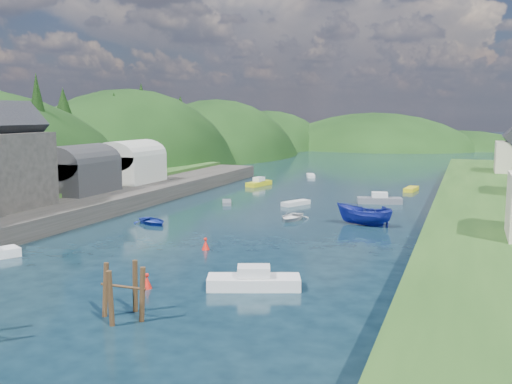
% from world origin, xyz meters
% --- Properties ---
extents(ground, '(600.00, 600.00, 0.00)m').
position_xyz_m(ground, '(0.00, 50.00, 0.00)').
color(ground, black).
rests_on(ground, ground).
extents(hillside_left, '(44.00, 245.56, 52.00)m').
position_xyz_m(hillside_left, '(-45.00, 75.00, -8.03)').
color(hillside_left, black).
rests_on(hillside_left, ground).
extents(far_hills, '(103.00, 68.00, 44.00)m').
position_xyz_m(far_hills, '(1.22, 174.01, -10.80)').
color(far_hills, black).
rests_on(far_hills, ground).
extents(hill_trees, '(92.27, 147.10, 12.78)m').
position_xyz_m(hill_trees, '(0.61, 65.54, 11.14)').
color(hill_trees, black).
rests_on(hill_trees, ground).
extents(quay_left, '(12.00, 110.00, 2.00)m').
position_xyz_m(quay_left, '(-24.00, 20.00, 1.00)').
color(quay_left, '#2D2B28').
rests_on(quay_left, ground).
extents(boat_sheds, '(7.00, 21.00, 7.50)m').
position_xyz_m(boat_sheds, '(-26.00, 39.00, 5.27)').
color(boat_sheds, '#2D2D30').
rests_on(boat_sheds, quay_left).
extents(terrace_right, '(16.00, 120.00, 2.40)m').
position_xyz_m(terrace_right, '(25.00, 40.00, 1.20)').
color(terrace_right, '#234719').
rests_on(terrace_right, ground).
extents(piling_cluster_far, '(3.05, 2.86, 3.88)m').
position_xyz_m(piling_cluster_far, '(1.64, 1.18, 1.37)').
color(piling_cluster_far, '#382314').
rests_on(piling_cluster_far, ground).
extents(channel_buoy_near, '(0.70, 0.70, 1.10)m').
position_xyz_m(channel_buoy_near, '(-0.18, 6.76, 0.48)').
color(channel_buoy_near, red).
rests_on(channel_buoy_near, ground).
extents(channel_buoy_far, '(0.70, 0.70, 1.10)m').
position_xyz_m(channel_buoy_far, '(-1.23, 18.43, 0.48)').
color(channel_buoy_far, red).
rests_on(channel_buoy_far, ground).
extents(moored_boats, '(32.56, 88.96, 2.46)m').
position_xyz_m(moored_boats, '(-2.63, 24.90, 0.72)').
color(moored_boats, navy).
rests_on(moored_boats, ground).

